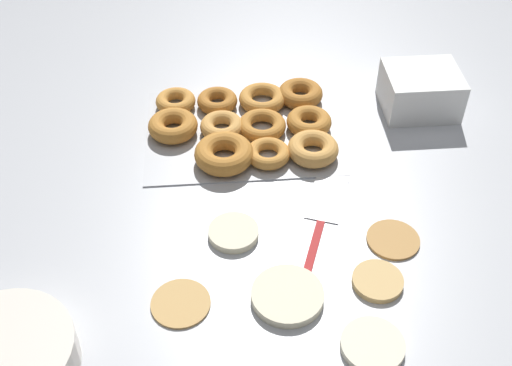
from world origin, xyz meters
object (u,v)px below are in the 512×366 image
(donut_tray, at_px, (247,126))
(pancake_4, at_px, (393,239))
(pancake_1, at_px, (287,296))
(batter_bowl, at_px, (6,358))
(pancake_0, at_px, (181,303))
(pancake_5, at_px, (373,345))
(pancake_2, at_px, (378,281))
(pancake_3, at_px, (234,233))
(spatula, at_px, (325,207))
(container_stack, at_px, (420,91))

(donut_tray, bearing_deg, pancake_4, 126.03)
(pancake_1, xyz_separation_m, batter_bowl, (0.40, 0.09, 0.02))
(pancake_0, bearing_deg, pancake_5, 160.31)
(pancake_4, height_order, pancake_5, pancake_5)
(pancake_2, bearing_deg, batter_bowl, 10.99)
(pancake_5, bearing_deg, batter_bowl, -0.92)
(pancake_5, relative_size, donut_tray, 0.24)
(pancake_2, bearing_deg, pancake_3, -28.45)
(pancake_4, distance_m, pancake_5, 0.22)
(pancake_1, height_order, donut_tray, donut_tray)
(pancake_5, distance_m, batter_bowl, 0.51)
(pancake_5, xyz_separation_m, donut_tray, (0.15, -0.51, 0.01))
(donut_tray, height_order, batter_bowl, batter_bowl)
(pancake_1, height_order, pancake_3, pancake_1)
(donut_tray, relative_size, spatula, 1.30)
(pancake_4, bearing_deg, container_stack, -110.85)
(donut_tray, bearing_deg, container_stack, -171.44)
(container_stack, bearing_deg, pancake_3, 39.15)
(batter_bowl, height_order, spatula, batter_bowl)
(donut_tray, bearing_deg, batter_bowl, 53.60)
(pancake_0, distance_m, pancake_1, 0.16)
(pancake_1, height_order, spatula, pancake_1)
(pancake_0, height_order, pancake_5, pancake_5)
(pancake_3, relative_size, container_stack, 0.57)
(pancake_0, bearing_deg, pancake_1, 179.12)
(pancake_1, relative_size, container_stack, 0.75)
(pancake_1, relative_size, pancake_4, 1.26)
(pancake_2, distance_m, batter_bowl, 0.56)
(donut_tray, distance_m, container_stack, 0.37)
(pancake_1, relative_size, spatula, 0.38)
(pancake_1, bearing_deg, pancake_4, -151.34)
(pancake_0, distance_m, spatula, 0.31)
(pancake_2, xyz_separation_m, batter_bowl, (0.55, 0.11, 0.02))
(pancake_3, bearing_deg, pancake_1, 118.73)
(pancake_1, distance_m, pancake_2, 0.15)
(pancake_0, height_order, pancake_4, pancake_4)
(pancake_5, relative_size, container_stack, 0.62)
(pancake_1, relative_size, pancake_2, 1.39)
(pancake_3, relative_size, pancake_5, 0.92)
(pancake_1, bearing_deg, batter_bowl, 12.35)
(pancake_0, bearing_deg, pancake_2, -177.09)
(pancake_4, distance_m, donut_tray, 0.38)
(pancake_2, distance_m, pancake_4, 0.10)
(pancake_3, height_order, container_stack, container_stack)
(pancake_3, xyz_separation_m, donut_tray, (-0.04, -0.27, 0.01))
(pancake_3, bearing_deg, spatula, -162.40)
(pancake_0, distance_m, pancake_5, 0.29)
(pancake_0, xyz_separation_m, pancake_2, (-0.31, -0.02, 0.00))
(pancake_0, distance_m, donut_tray, 0.43)
(batter_bowl, distance_m, spatula, 0.56)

